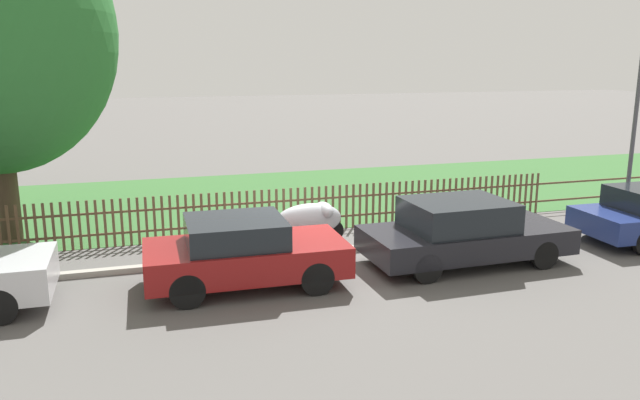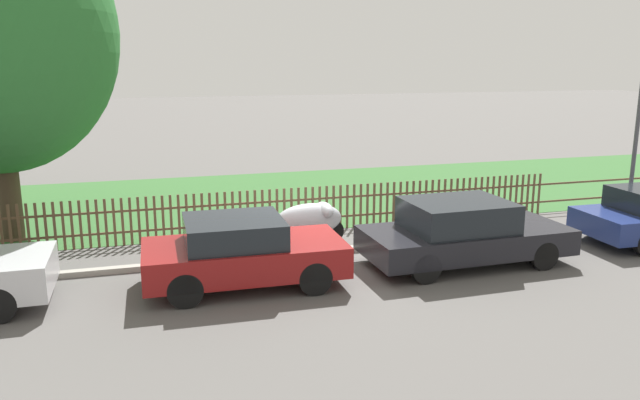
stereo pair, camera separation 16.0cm
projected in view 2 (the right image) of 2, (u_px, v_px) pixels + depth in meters
ground_plane at (310, 257)px, 13.66m from camera, size 120.00×120.00×0.00m
kerb_stone at (308, 253)px, 13.74m from camera, size 41.73×0.20×0.12m
grass_strip at (258, 198)px, 19.44m from camera, size 41.73×8.28×0.01m
park_fence at (288, 211)px, 15.45m from camera, size 41.73×0.05×1.14m
parked_car_black_saloon at (242, 251)px, 11.80m from camera, size 3.80×1.88×1.33m
parked_car_navy_estate at (463, 232)px, 13.08m from camera, size 4.37×1.97×1.37m
covered_motorcycle at (310, 220)px, 14.48m from camera, size 1.76×0.77×0.98m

